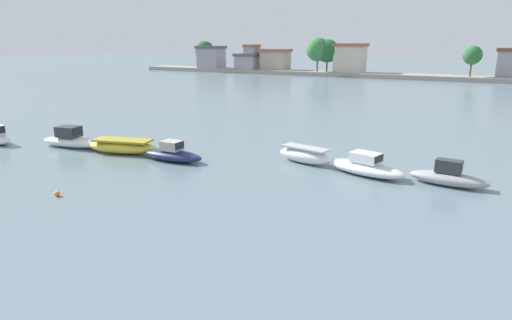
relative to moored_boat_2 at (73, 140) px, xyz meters
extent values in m
cube|color=black|center=(-5.43, -2.25, 0.67)|extent=(0.25, 0.71, 0.54)
ellipsoid|color=white|center=(0.06, 0.01, -0.16)|extent=(5.77, 2.55, 0.80)
cube|color=#333338|center=(-0.29, -0.05, 0.65)|extent=(1.85, 1.51, 0.81)
cube|color=black|center=(0.52, 0.09, 0.73)|extent=(0.28, 1.11, 0.57)
ellipsoid|color=yellow|center=(4.77, 0.45, -0.11)|extent=(5.64, 3.07, 0.90)
cube|color=#A8952A|center=(4.77, 0.45, 0.41)|extent=(4.53, 2.53, 0.14)
ellipsoid|color=navy|center=(9.30, 0.52, -0.19)|extent=(4.71, 1.73, 0.74)
cube|color=#BCB2A3|center=(9.27, 0.52, 0.50)|extent=(1.34, 1.10, 0.64)
cube|color=black|center=(9.92, 0.54, 0.57)|extent=(0.11, 0.96, 0.45)
ellipsoid|color=white|center=(17.51, 4.28, -0.06)|extent=(4.23, 2.07, 0.99)
cube|color=#AFAFAF|center=(17.51, 4.28, 0.49)|extent=(3.39, 1.71, 0.11)
ellipsoid|color=white|center=(21.79, 3.54, -0.16)|extent=(5.28, 2.90, 0.80)
cube|color=silver|center=(21.76, 3.54, 0.54)|extent=(1.94, 1.54, 0.60)
cube|color=black|center=(22.59, 3.34, 0.60)|extent=(0.33, 1.03, 0.42)
ellipsoid|color=#9E9EA3|center=(26.46, 3.73, -0.18)|extent=(4.36, 1.63, 0.76)
cube|color=#333338|center=(26.40, 3.73, 0.57)|extent=(1.43, 0.84, 0.73)
cube|color=black|center=(27.09, 3.68, 0.64)|extent=(0.13, 0.67, 0.51)
sphere|color=orange|center=(8.48, -8.05, -0.41)|extent=(0.29, 0.29, 0.29)
cube|color=gray|center=(-2.47, 78.66, -0.08)|extent=(113.65, 6.99, 0.95)
cube|color=#99939E|center=(-39.70, 77.92, 2.92)|extent=(6.17, 5.05, 5.06)
cube|color=#565156|center=(-39.70, 77.92, 5.80)|extent=(6.78, 5.55, 0.70)
cube|color=#99939E|center=(-28.58, 77.92, 2.00)|extent=(5.53, 4.27, 3.22)
cube|color=#565156|center=(-28.58, 77.92, 3.96)|extent=(6.08, 4.69, 0.70)
cube|color=#99939E|center=(-27.68, 78.66, 3.12)|extent=(3.17, 3.21, 5.46)
cube|color=#995B42|center=(-27.68, 78.66, 6.20)|extent=(3.49, 3.54, 0.70)
cube|color=#B2A38E|center=(-21.40, 79.68, 2.59)|extent=(6.56, 4.72, 4.39)
cube|color=#995B42|center=(-21.40, 79.68, 5.14)|extent=(7.22, 5.20, 0.70)
cube|color=beige|center=(-2.10, 79.50, 3.29)|extent=(6.48, 5.37, 5.79)
cube|color=#995B42|center=(-2.10, 79.50, 6.53)|extent=(7.13, 5.90, 0.70)
cylinder|color=brown|center=(-42.87, 79.59, 1.53)|extent=(0.36, 0.36, 2.28)
sphere|color=#235B2D|center=(-42.87, 79.59, 4.78)|extent=(5.27, 5.27, 5.27)
cylinder|color=brown|center=(-7.21, 78.25, 1.70)|extent=(0.36, 0.36, 2.61)
sphere|color=#235B2D|center=(-7.21, 78.25, 5.14)|extent=(5.33, 5.33, 5.33)
cylinder|color=brown|center=(-9.31, 77.46, 1.84)|extent=(0.36, 0.36, 2.90)
sphere|color=#387A3D|center=(-9.31, 77.46, 5.48)|extent=(5.47, 5.47, 5.47)
cylinder|color=brown|center=(-2.70, 79.23, 1.74)|extent=(0.36, 0.36, 2.70)
sphere|color=#387A3D|center=(-2.70, 79.23, 4.64)|extent=(3.88, 3.88, 3.88)
cylinder|color=brown|center=(23.48, 77.76, 1.76)|extent=(0.36, 0.36, 2.73)
sphere|color=#2D6B33|center=(23.48, 77.76, 4.64)|extent=(3.79, 3.79, 3.79)
camera|label=1|loc=(28.08, -22.22, 7.37)|focal=30.68mm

